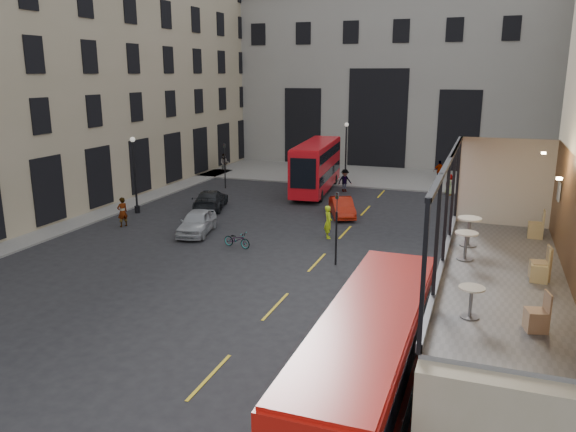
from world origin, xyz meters
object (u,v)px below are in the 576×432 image
(traffic_light_far, at_px, (225,160))
(car_c, at_px, (211,200))
(pedestrian_b, at_px, (345,180))
(cafe_table_far, at_px, (469,227))
(street_lamp_b, at_px, (346,156))
(car_b, at_px, (342,207))
(cafe_chair_b, at_px, (540,272))
(cafe_table_mid, at_px, (466,242))
(pedestrian_d, at_px, (449,185))
(pedestrian_a, at_px, (225,163))
(street_lamp_a, at_px, (135,179))
(pedestrian_c, at_px, (440,171))
(cafe_table_near, at_px, (471,297))
(cafe_chair_c, at_px, (540,269))
(cafe_chair_a, at_px, (537,319))
(bus_near, at_px, (369,372))
(pedestrian_e, at_px, (122,212))
(bicycle, at_px, (237,240))
(cafe_chair_d, at_px, (536,229))
(bus_far, at_px, (316,164))
(car_a, at_px, (197,222))
(cyclist, at_px, (328,222))

(traffic_light_far, bearing_deg, car_c, -72.03)
(pedestrian_b, distance_m, cafe_table_far, 30.06)
(street_lamp_b, bearing_deg, car_b, -76.97)
(car_b, height_order, cafe_table_far, cafe_table_far)
(cafe_chair_b, bearing_deg, cafe_table_mid, 148.37)
(traffic_light_far, xyz_separation_m, cafe_chair_b, (22.32, -28.28, 2.43))
(pedestrian_d, height_order, cafe_table_far, cafe_table_far)
(pedestrian_a, bearing_deg, street_lamp_a, -105.53)
(car_c, xyz_separation_m, cafe_chair_b, (19.97, -21.01, 4.16))
(pedestrian_c, height_order, cafe_table_near, cafe_table_near)
(pedestrian_d, bearing_deg, car_b, 95.42)
(cafe_table_far, relative_size, cafe_chair_c, 0.99)
(traffic_light_far, relative_size, car_b, 0.97)
(cafe_table_mid, bearing_deg, cafe_chair_a, -69.32)
(car_b, height_order, cafe_chair_c, cafe_chair_c)
(pedestrian_c, bearing_deg, bus_near, 77.05)
(traffic_light_far, bearing_deg, pedestrian_e, -93.17)
(bicycle, bearing_deg, cafe_chair_d, -111.51)
(bus_far, height_order, car_a, bus_far)
(bus_far, xyz_separation_m, cafe_table_far, (12.77, -26.87, 2.86))
(cafe_chair_a, bearing_deg, cafe_table_near, 171.00)
(traffic_light_far, relative_size, pedestrian_a, 2.08)
(bus_near, relative_size, bicycle, 5.64)
(bus_far, bearing_deg, bicycle, -89.21)
(bus_near, xyz_separation_m, pedestrian_a, (-22.03, 36.87, -1.26))
(car_b, distance_m, pedestrian_e, 14.49)
(bicycle, xyz_separation_m, cafe_chair_b, (14.33, -13.28, 4.40))
(car_c, height_order, pedestrian_b, pedestrian_b)
(car_b, xyz_separation_m, car_c, (-9.46, -1.09, 0.05))
(bus_far, height_order, pedestrian_a, bus_far)
(cyclist, distance_m, pedestrian_c, 21.27)
(car_a, height_order, cyclist, cyclist)
(street_lamp_b, bearing_deg, cafe_chair_d, -65.97)
(cafe_table_mid, height_order, cafe_chair_a, cafe_chair_a)
(bus_near, height_order, cafe_table_far, cafe_table_far)
(car_b, height_order, bicycle, car_b)
(car_a, relative_size, pedestrian_b, 2.27)
(street_lamp_a, bearing_deg, cafe_table_mid, -37.31)
(pedestrian_a, height_order, cafe_chair_c, cafe_chair_c)
(car_a, relative_size, pedestrian_e, 2.23)
(car_c, height_order, pedestrian_a, pedestrian_a)
(pedestrian_a, xyz_separation_m, pedestrian_d, (21.71, -3.54, -0.07))
(car_a, xyz_separation_m, car_b, (7.29, 7.10, -0.08))
(street_lamp_b, bearing_deg, pedestrian_a, 174.82)
(cafe_chair_c, bearing_deg, pedestrian_a, 126.25)
(bicycle, distance_m, cafe_table_far, 17.22)
(pedestrian_a, height_order, pedestrian_b, pedestrian_b)
(street_lamp_b, distance_m, bus_near, 36.98)
(cafe_chair_c, bearing_deg, cafe_table_mid, 151.63)
(street_lamp_a, bearing_deg, cafe_chair_c, -36.71)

